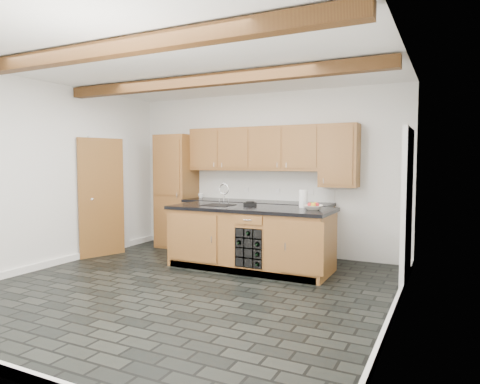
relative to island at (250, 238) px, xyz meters
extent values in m
plane|color=black|center=(-0.31, -1.28, -0.46)|extent=(5.00, 5.00, 0.00)
plane|color=white|center=(-0.31, 1.22, 0.94)|extent=(5.00, 0.00, 5.00)
plane|color=white|center=(-2.81, -1.28, 0.94)|extent=(0.00, 5.00, 5.00)
plane|color=white|center=(2.19, -1.28, 0.94)|extent=(0.00, 5.00, 5.00)
plane|color=white|center=(-0.31, -1.28, 2.34)|extent=(5.00, 5.00, 0.00)
cube|color=#503214|center=(-0.31, -2.48, 2.24)|extent=(4.90, 0.15, 0.15)
cube|color=#503214|center=(-0.31, -0.68, 2.24)|extent=(4.90, 0.15, 0.15)
cube|color=white|center=(-2.79, -1.28, -0.41)|extent=(0.04, 5.00, 0.10)
cube|color=white|center=(2.17, -1.28, -0.41)|extent=(0.04, 5.00, 0.10)
cube|color=white|center=(-0.31, -3.76, -0.41)|extent=(5.00, 0.04, 0.10)
cube|color=white|center=(-2.78, 0.02, 0.56)|extent=(0.06, 0.94, 2.04)
cube|color=#9A5D31|center=(-2.63, -0.33, 0.54)|extent=(0.31, 0.77, 2.00)
cube|color=white|center=(2.16, 0.22, 0.56)|extent=(0.06, 0.98, 2.04)
cube|color=black|center=(2.19, 0.22, 0.54)|extent=(0.02, 0.86, 1.96)
cube|color=#9A5D31|center=(-1.96, 0.92, 0.59)|extent=(0.65, 0.60, 2.10)
cube|color=#9A5D31|center=(-0.33, 0.92, -0.02)|extent=(2.60, 0.60, 0.88)
cube|color=black|center=(-0.33, 0.92, 0.44)|extent=(2.64, 0.62, 0.05)
cube|color=white|center=(-0.33, 1.21, 0.73)|extent=(2.60, 0.02, 0.52)
cube|color=#9A5D31|center=(-0.43, 1.04, 1.36)|extent=(2.40, 0.35, 0.75)
cube|color=#9A5D31|center=(1.07, 1.04, 1.24)|extent=(0.60, 0.35, 1.00)
cube|color=#9A5D31|center=(-0.01, 0.02, -0.02)|extent=(2.40, 0.90, 0.88)
cube|color=black|center=(-0.01, 0.02, 0.44)|extent=(2.46, 0.96, 0.05)
cube|color=#9A5D31|center=(-0.73, -0.45, 0.02)|extent=(0.80, 0.02, 0.70)
cube|color=#9A5D31|center=(0.94, -0.45, 0.02)|extent=(0.60, 0.02, 0.70)
cube|color=black|center=(0.17, -0.29, -0.06)|extent=(0.42, 0.30, 0.56)
cylinder|color=black|center=(0.31, -0.33, 0.01)|extent=(0.07, 0.26, 0.07)
cylinder|color=black|center=(0.31, -0.33, -0.27)|extent=(0.07, 0.26, 0.07)
cylinder|color=black|center=(0.17, -0.33, 0.15)|extent=(0.07, 0.26, 0.07)
cylinder|color=black|center=(0.31, -0.33, -0.13)|extent=(0.07, 0.26, 0.07)
cylinder|color=black|center=(0.03, -0.33, 0.01)|extent=(0.07, 0.26, 0.07)
cube|color=black|center=(-0.56, 0.02, 0.46)|extent=(0.45, 0.40, 0.02)
cylinder|color=silver|center=(-0.56, 0.20, 0.57)|extent=(0.02, 0.02, 0.20)
torus|color=silver|center=(-0.56, 0.20, 0.71)|extent=(0.18, 0.02, 0.18)
cylinder|color=silver|center=(-0.64, 0.20, 0.51)|extent=(0.02, 0.02, 0.08)
cylinder|color=silver|center=(-0.48, 0.20, 0.51)|extent=(0.02, 0.02, 0.08)
cube|color=black|center=(-0.09, 0.18, 0.49)|extent=(0.23, 0.19, 0.05)
cylinder|color=black|center=(-0.09, 0.18, 0.52)|extent=(0.14, 0.14, 0.02)
imported|color=silver|center=(0.95, 0.04, 0.50)|extent=(0.32, 0.32, 0.07)
sphere|color=red|center=(1.00, 0.04, 0.53)|extent=(0.07, 0.07, 0.07)
sphere|color=#F0AC15|center=(0.97, 0.09, 0.53)|extent=(0.07, 0.07, 0.07)
sphere|color=#449428|center=(0.91, 0.07, 0.53)|extent=(0.07, 0.07, 0.07)
sphere|color=red|center=(0.91, 0.01, 0.53)|extent=(0.07, 0.07, 0.07)
sphere|color=gold|center=(0.97, -0.01, 0.53)|extent=(0.07, 0.07, 0.07)
cylinder|color=white|center=(0.73, 0.26, 0.59)|extent=(0.13, 0.13, 0.26)
imported|color=white|center=(-1.47, 0.98, 0.51)|extent=(0.11, 0.11, 0.09)
camera|label=1|loc=(2.68, -5.75, 1.13)|focal=32.00mm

